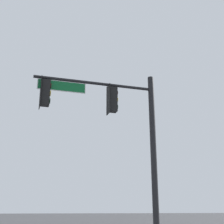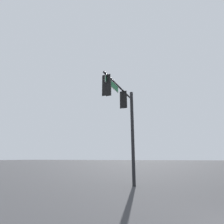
% 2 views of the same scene
% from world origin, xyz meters
% --- Properties ---
extents(signal_pole_near, '(5.31, 0.73, 7.38)m').
position_xyz_m(signal_pole_near, '(-5.62, -5.72, 4.91)').
color(signal_pole_near, black).
rests_on(signal_pole_near, ground_plane).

